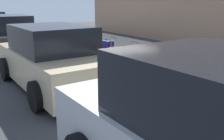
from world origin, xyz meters
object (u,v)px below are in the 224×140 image
at_px(suitcase_black_11, 100,53).
at_px(parked_car_charcoal_2, 9,36).
at_px(suitcase_navy_3, 188,79).
at_px(suitcase_red_7, 135,63).
at_px(fire_hydrant, 91,47).
at_px(suitcase_teal_5, 158,71).
at_px(suitcase_navy_10, 108,52).
at_px(suitcase_maroon_2, 205,85).
at_px(suitcase_silver_8, 126,60).
at_px(suitcase_black_4, 171,72).
at_px(bollard_post, 80,46).
at_px(suitcase_olive_6, 145,67).
at_px(parked_car_beige_1, 53,59).
at_px(suitcase_maroon_9, 114,57).

relative_size(suitcase_black_11, parked_car_charcoal_2, 0.13).
relative_size(suitcase_navy_3, suitcase_red_7, 0.74).
bearing_deg(fire_hydrant, suitcase_red_7, 179.98).
height_order(suitcase_teal_5, suitcase_navy_10, suitcase_teal_5).
bearing_deg(suitcase_maroon_2, suitcase_red_7, -0.88).
bearing_deg(suitcase_navy_10, suitcase_silver_8, -178.07).
bearing_deg(suitcase_maroon_2, suitcase_black_4, -0.82).
bearing_deg(suitcase_red_7, bollard_post, 2.63).
relative_size(suitcase_black_4, suitcase_navy_10, 0.98).
bearing_deg(suitcase_teal_5, suitcase_navy_10, -1.44).
bearing_deg(suitcase_teal_5, suitcase_olive_6, 1.75).
bearing_deg(suitcase_teal_5, suitcase_black_4, -176.74).
bearing_deg(parked_car_beige_1, suitcase_navy_3, -136.37).
bearing_deg(suitcase_teal_5, bollard_post, 1.35).
bearing_deg(suitcase_navy_3, bollard_post, 1.99).
distance_m(suitcase_teal_5, parked_car_charcoal_2, 7.15).
relative_size(bollard_post, parked_car_beige_1, 0.16).
bearing_deg(suitcase_olive_6, parked_car_beige_1, 65.51).
bearing_deg(suitcase_navy_10, suitcase_maroon_2, 179.24).
relative_size(suitcase_navy_3, suitcase_teal_5, 0.74).
distance_m(suitcase_olive_6, parked_car_beige_1, 2.43).
height_order(suitcase_black_4, parked_car_beige_1, parked_car_beige_1).
bearing_deg(suitcase_silver_8, fire_hydrant, 1.24).
xyz_separation_m(suitcase_red_7, bollard_post, (3.24, 0.15, 0.04)).
bearing_deg(parked_car_beige_1, suitcase_silver_8, -89.11).
height_order(suitcase_maroon_9, parked_car_charcoal_2, parked_car_charcoal_2).
height_order(suitcase_silver_8, suitcase_navy_10, suitcase_navy_10).
height_order(suitcase_black_4, parked_car_charcoal_2, parked_car_charcoal_2).
bearing_deg(bollard_post, suitcase_navy_10, -174.72).
height_order(suitcase_navy_3, suitcase_teal_5, suitcase_teal_5).
relative_size(suitcase_teal_5, suitcase_maroon_9, 0.98).
bearing_deg(suitcase_olive_6, suitcase_navy_10, -2.23).
bearing_deg(suitcase_maroon_9, suitcase_black_11, -3.13).
xyz_separation_m(suitcase_red_7, fire_hydrant, (2.64, -0.00, 0.08)).
distance_m(suitcase_black_4, suitcase_maroon_9, 2.48).
distance_m(suitcase_red_7, parked_car_beige_1, 2.33).
xyz_separation_m(suitcase_teal_5, suitcase_olive_6, (0.50, 0.02, -0.00)).
bearing_deg(suitcase_black_11, suitcase_navy_10, -177.75).
bearing_deg(suitcase_maroon_2, suitcase_black_11, -0.43).
bearing_deg(suitcase_navy_3, suitcase_olive_6, 3.88).
xyz_separation_m(suitcase_maroon_2, suitcase_black_11, (4.42, -0.03, -0.04)).
xyz_separation_m(suitcase_navy_10, parked_car_charcoal_2, (4.28, 2.28, 0.24)).
xyz_separation_m(suitcase_maroon_2, suitcase_olive_6, (1.93, 0.03, -0.01)).
height_order(suitcase_black_4, suitcase_navy_10, suitcase_navy_10).
bearing_deg(suitcase_navy_3, suitcase_red_7, 0.93).
height_order(suitcase_black_4, suitcase_teal_5, suitcase_teal_5).
height_order(suitcase_silver_8, parked_car_charcoal_2, parked_car_charcoal_2).
bearing_deg(suitcase_maroon_2, suitcase_navy_3, -7.48).
relative_size(suitcase_navy_10, fire_hydrant, 1.09).
relative_size(suitcase_teal_5, parked_car_charcoal_2, 0.19).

